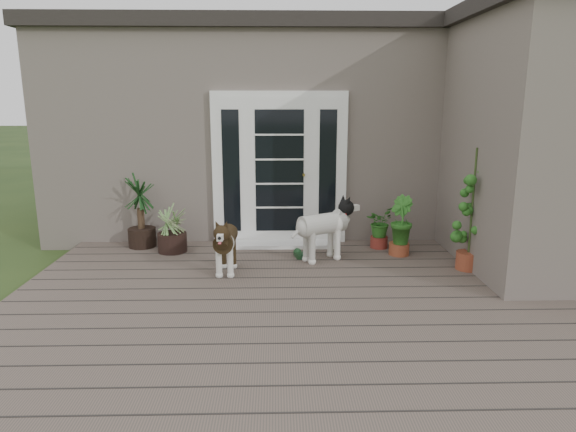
{
  "coord_description": "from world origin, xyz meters",
  "views": [
    {
      "loc": [
        -0.25,
        -4.55,
        2.15
      ],
      "look_at": [
        -0.1,
        1.75,
        0.7
      ],
      "focal_mm": 31.63,
      "sensor_mm": 36.0,
      "label": 1
    }
  ],
  "objects": [
    {
      "name": "door_unit",
      "position": [
        -0.2,
        2.6,
        1.19
      ],
      "size": [
        1.9,
        0.14,
        2.15
      ],
      "primitive_type": "cube",
      "color": "white",
      "rests_on": "deck"
    },
    {
      "name": "house_wing",
      "position": [
        2.9,
        1.5,
        1.55
      ],
      "size": [
        1.6,
        2.4,
        3.1
      ],
      "primitive_type": "cube",
      "color": "#665E54",
      "rests_on": "ground"
    },
    {
      "name": "herb_a",
      "position": [
        1.19,
        2.26,
        0.37
      ],
      "size": [
        0.55,
        0.55,
        0.5
      ],
      "primitive_type": "imported",
      "rotation": [
        0.0,
        0.0,
        0.91
      ],
      "color": "#154C18",
      "rests_on": "deck"
    },
    {
      "name": "roof_wing",
      "position": [
        2.9,
        1.5,
        3.2
      ],
      "size": [
        1.8,
        2.6,
        0.2
      ],
      "primitive_type": "cube",
      "color": "#2D2826",
      "rests_on": "house_wing"
    },
    {
      "name": "white_dog",
      "position": [
        0.34,
        1.71,
        0.47
      ],
      "size": [
        0.91,
        0.73,
        0.7
      ],
      "primitive_type": null,
      "rotation": [
        0.0,
        0.0,
        -1.06
      ],
      "color": "white",
      "rests_on": "deck"
    },
    {
      "name": "door_step",
      "position": [
        -0.2,
        2.4,
        0.14
      ],
      "size": [
        1.6,
        0.4,
        0.05
      ],
      "primitive_type": "cube",
      "color": "white",
      "rests_on": "deck"
    },
    {
      "name": "clog_left",
      "position": [
        0.04,
        1.84,
        0.16
      ],
      "size": [
        0.17,
        0.29,
        0.08
      ],
      "primitive_type": null,
      "rotation": [
        0.0,
        0.0,
        0.18
      ],
      "color": "#153519",
      "rests_on": "deck"
    },
    {
      "name": "clog_right",
      "position": [
        0.15,
        1.85,
        0.17
      ],
      "size": [
        0.21,
        0.35,
        0.1
      ],
      "primitive_type": null,
      "rotation": [
        0.0,
        0.0,
        -0.21
      ],
      "color": "black",
      "rests_on": "deck"
    },
    {
      "name": "herb_b",
      "position": [
        1.39,
        1.92,
        0.41
      ],
      "size": [
        0.46,
        0.46,
        0.58
      ],
      "primitive_type": "imported",
      "rotation": [
        0.0,
        0.0,
        1.78
      ],
      "color": "#195217",
      "rests_on": "deck"
    },
    {
      "name": "deck",
      "position": [
        0.0,
        0.4,
        0.06
      ],
      "size": [
        6.2,
        4.6,
        0.12
      ],
      "primitive_type": "cube",
      "color": "#6B5B4C",
      "rests_on": "ground"
    },
    {
      "name": "house_main",
      "position": [
        0.0,
        4.65,
        1.55
      ],
      "size": [
        7.4,
        4.0,
        3.1
      ],
      "primitive_type": "cube",
      "color": "#665E54",
      "rests_on": "ground"
    },
    {
      "name": "herb_c",
      "position": [
        2.26,
        2.33,
        0.39
      ],
      "size": [
        0.47,
        0.47,
        0.55
      ],
      "primitive_type": "imported",
      "rotation": [
        0.0,
        0.0,
        4.28
      ],
      "color": "#2E651C",
      "rests_on": "deck"
    },
    {
      "name": "spider_plant",
      "position": [
        -1.67,
        2.14,
        0.47
      ],
      "size": [
        0.83,
        0.83,
        0.7
      ],
      "primitive_type": null,
      "rotation": [
        0.0,
        0.0,
        -0.33
      ],
      "color": "#87A163",
      "rests_on": "deck"
    },
    {
      "name": "sapling",
      "position": [
        2.09,
        1.31,
        0.89
      ],
      "size": [
        0.47,
        0.47,
        1.54
      ],
      "primitive_type": null,
      "rotation": [
        0.0,
        0.0,
        0.03
      ],
      "color": "#1C5C1A",
      "rests_on": "deck"
    },
    {
      "name": "brindle_dog",
      "position": [
        -0.85,
        1.25,
        0.43
      ],
      "size": [
        0.34,
        0.75,
        0.62
      ],
      "primitive_type": null,
      "rotation": [
        0.0,
        0.0,
        3.11
      ],
      "color": "#352613",
      "rests_on": "deck"
    },
    {
      "name": "roof_main",
      "position": [
        0.0,
        4.65,
        3.2
      ],
      "size": [
        7.6,
        4.2,
        0.2
      ],
      "primitive_type": "cube",
      "color": "#2D2826",
      "rests_on": "house_main"
    },
    {
      "name": "yucca",
      "position": [
        -2.15,
        2.4,
        0.64
      ],
      "size": [
        0.73,
        0.73,
        1.05
      ],
      "primitive_type": null,
      "rotation": [
        0.0,
        0.0,
        0.01
      ],
      "color": "black",
      "rests_on": "deck"
    }
  ]
}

